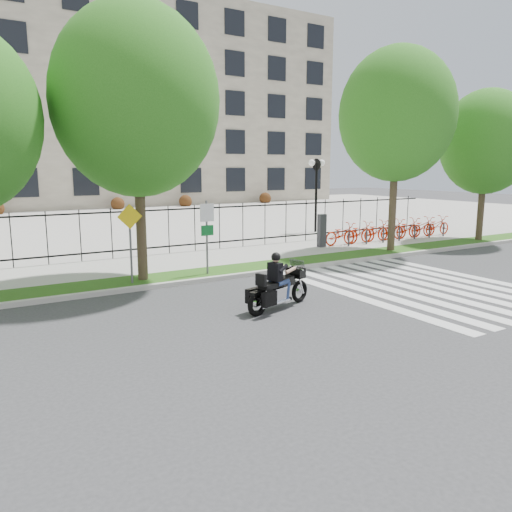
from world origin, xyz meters
TOP-DOWN VIEW (x-y plane):
  - ground at (0.00, 0.00)m, footprint 120.00×120.00m
  - curb at (0.00, 4.10)m, footprint 60.00×0.20m
  - grass_verge at (0.00, 4.95)m, footprint 60.00×1.50m
  - sidewalk at (0.00, 7.45)m, footprint 60.00×3.50m
  - plaza at (0.00, 25.00)m, footprint 80.00×34.00m
  - crosswalk_stripes at (4.83, 0.00)m, footprint 5.70×8.00m
  - iron_fence at (0.00, 9.20)m, footprint 30.00×0.06m
  - office_building at (0.00, 44.92)m, footprint 60.00×21.90m
  - lamp_post_right at (10.00, 12.00)m, footprint 1.06×0.70m
  - street_tree_1 at (-2.59, 4.95)m, footprint 5.14×5.14m
  - street_tree_2 at (8.69, 4.95)m, footprint 4.89×4.89m
  - street_tree_3 at (14.90, 4.95)m, footprint 4.42×4.42m
  - bike_share_station at (11.04, 7.20)m, footprint 8.96×0.88m
  - sign_pole_regulatory at (-0.43, 4.58)m, footprint 0.50×0.09m
  - sign_pole_warning at (-3.06, 4.58)m, footprint 0.78×0.09m
  - motorcycle_rider at (-0.44, 0.20)m, footprint 2.36×1.10m

SIDE VIEW (x-z plane):
  - ground at x=0.00m, z-range 0.00..0.00m
  - crosswalk_stripes at x=4.83m, z-range 0.00..0.01m
  - plaza at x=0.00m, z-range 0.00..0.10m
  - curb at x=0.00m, z-range 0.00..0.15m
  - grass_verge at x=0.00m, z-range 0.00..0.15m
  - sidewalk at x=0.00m, z-range 0.00..0.15m
  - motorcycle_rider at x=-0.44m, z-range -0.31..1.56m
  - bike_share_station at x=11.04m, z-range -0.08..1.42m
  - iron_fence at x=0.00m, z-range 0.15..2.15m
  - sign_pole_regulatory at x=-0.43m, z-range 0.49..2.99m
  - sign_pole_warning at x=-3.06m, z-range 0.50..2.99m
  - lamp_post_right at x=10.00m, z-range 1.08..5.33m
  - street_tree_3 at x=14.90m, z-range 1.28..8.65m
  - street_tree_1 at x=-2.59m, z-range 1.47..10.04m
  - street_tree_2 at x=8.69m, z-range 1.63..10.23m
  - office_building at x=0.00m, z-range -0.11..20.04m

